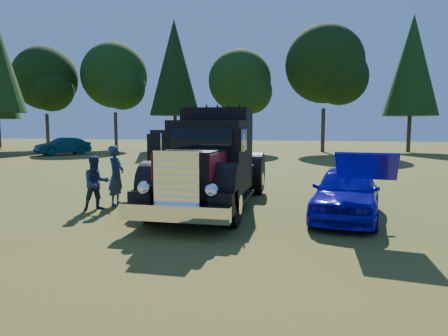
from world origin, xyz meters
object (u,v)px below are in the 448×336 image
distant_teal_car (63,146)px  hotrod_coupe (346,192)px  spectator_near (116,175)px  spectator_far (96,183)px  diamond_t_truck (211,165)px

distant_teal_car → hotrod_coupe: bearing=-10.1°
spectator_near → distant_teal_car: (-14.86, 19.37, -0.19)m
spectator_near → spectator_far: bearing=158.1°
diamond_t_truck → distant_teal_car: size_ratio=1.61×
diamond_t_truck → distant_teal_car: bearing=132.9°
hotrod_coupe → spectator_far: size_ratio=2.76×
diamond_t_truck → spectator_near: bearing=-175.8°
spectator_near → spectator_far: 0.81m
spectator_far → hotrod_coupe: bearing=-42.0°
spectator_far → distant_teal_car: (-14.61, 20.13, -0.06)m
spectator_near → distant_teal_car: bearing=33.9°
diamond_t_truck → spectator_near: (-2.94, -0.22, -0.35)m
diamond_t_truck → hotrod_coupe: diamond_t_truck is taller
hotrod_coupe → spectator_far: hotrod_coupe is taller
hotrod_coupe → distant_teal_car: (-21.64, 19.70, 0.03)m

